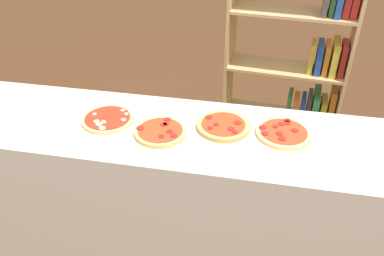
% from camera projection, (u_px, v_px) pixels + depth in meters
% --- Properties ---
extents(ground_plane, '(12.00, 12.00, 0.00)m').
position_uv_depth(ground_plane, '(192.00, 255.00, 2.34)').
color(ground_plane, '#4C2D19').
extents(counter, '(2.62, 0.59, 0.89)m').
position_uv_depth(counter, '(192.00, 201.00, 2.09)').
color(counter, beige).
rests_on(counter, ground_plane).
extents(parchment_paper, '(2.15, 0.47, 0.00)m').
position_uv_depth(parchment_paper, '(192.00, 131.00, 1.84)').
color(parchment_paper, beige).
rests_on(parchment_paper, counter).
extents(pizza_mushroom_0, '(0.25, 0.25, 0.03)m').
position_uv_depth(pizza_mushroom_0, '(108.00, 119.00, 1.91)').
color(pizza_mushroom_0, '#E5C17F').
rests_on(pizza_mushroom_0, parchment_paper).
extents(pizza_pepperoni_1, '(0.24, 0.24, 0.03)m').
position_uv_depth(pizza_pepperoni_1, '(160.00, 132.00, 1.82)').
color(pizza_pepperoni_1, '#DBB26B').
rests_on(pizza_pepperoni_1, parchment_paper).
extents(pizza_pepperoni_2, '(0.25, 0.25, 0.03)m').
position_uv_depth(pizza_pepperoni_2, '(223.00, 126.00, 1.86)').
color(pizza_pepperoni_2, tan).
rests_on(pizza_pepperoni_2, parchment_paper).
extents(pizza_pepperoni_3, '(0.25, 0.25, 0.03)m').
position_uv_depth(pizza_pepperoni_3, '(283.00, 133.00, 1.81)').
color(pizza_pepperoni_3, '#E5C17F').
rests_on(pizza_pepperoni_3, parchment_paper).
extents(bookshelf, '(0.82, 0.36, 1.55)m').
position_uv_depth(bookshelf, '(301.00, 78.00, 2.70)').
color(bookshelf, tan).
rests_on(bookshelf, ground_plane).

